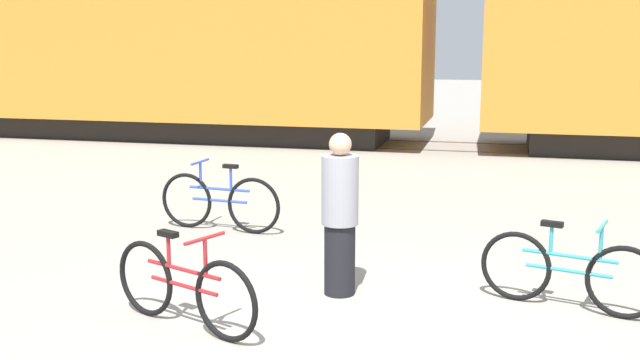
% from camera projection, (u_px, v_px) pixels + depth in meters
% --- Properties ---
extents(ground_plane, '(80.00, 80.00, 0.00)m').
position_uv_depth(ground_plane, '(357.00, 337.00, 6.39)').
color(ground_plane, gray).
extents(freight_train, '(27.35, 3.04, 5.43)m').
position_uv_depth(freight_train, '(458.00, 22.00, 16.94)').
color(freight_train, black).
rests_on(freight_train, ground_plane).
extents(rail_near, '(39.35, 0.07, 0.01)m').
position_uv_depth(rail_near, '(451.00, 151.00, 16.79)').
color(rail_near, '#4C4238').
rests_on(rail_near, ground_plane).
extents(rail_far, '(39.35, 0.07, 0.01)m').
position_uv_depth(rail_far, '(456.00, 142.00, 18.16)').
color(rail_far, '#4C4238').
rests_on(rail_far, ground_plane).
extents(bicycle_maroon, '(1.60, 0.71, 0.87)m').
position_uv_depth(bicycle_maroon, '(184.00, 287.00, 6.53)').
color(bicycle_maroon, black).
rests_on(bicycle_maroon, ground_plane).
extents(bicycle_teal, '(1.62, 0.55, 0.85)m').
position_uv_depth(bicycle_teal, '(568.00, 272.00, 6.98)').
color(bicycle_teal, black).
rests_on(bicycle_teal, ground_plane).
extents(bicycle_blue, '(1.72, 0.46, 0.92)m').
position_uv_depth(bicycle_blue, '(220.00, 202.00, 9.84)').
color(bicycle_blue, black).
rests_on(bicycle_blue, ground_plane).
extents(person_in_grey, '(0.36, 0.36, 1.62)m').
position_uv_depth(person_in_grey, '(340.00, 215.00, 7.32)').
color(person_in_grey, black).
rests_on(person_in_grey, ground_plane).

